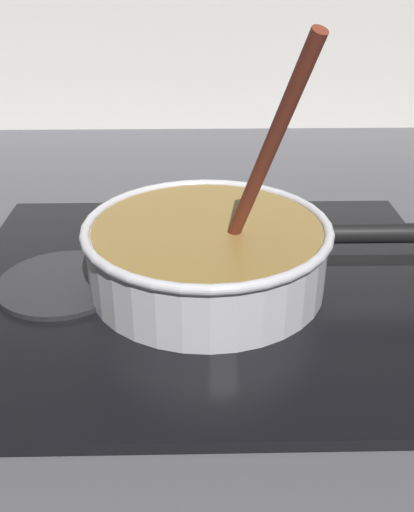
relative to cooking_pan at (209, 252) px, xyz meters
The scene contains 5 objects.
ground 0.19m from the cooking_pan, 147.87° to the right, with size 2.40×1.60×0.04m, color #4C4C51.
hob_plate 0.05m from the cooking_pan, 168.50° to the left, with size 0.56×0.48×0.01m, color black.
burner_ring 0.04m from the cooking_pan, 168.50° to the left, with size 0.16×0.16×0.01m, color #592D0C.
spare_burner 0.17m from the cooking_pan, behind, with size 0.15×0.15×0.01m, color #262628.
cooking_pan is the anchor object (origin of this frame).
Camera 1 is at (0.14, -0.47, 0.35)m, focal length 40.42 mm.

